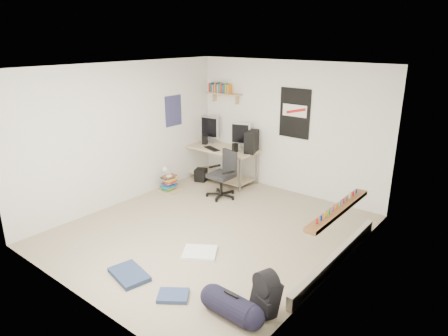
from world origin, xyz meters
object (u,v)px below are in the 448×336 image
Objects in this scene: desk at (220,164)px; office_chair at (221,172)px; duffel_bag at (231,306)px; backpack at (266,296)px; book_stack at (169,183)px.

office_chair is (0.59, -0.68, 0.12)m from desk.
duffel_bag is at bearing -32.28° from office_chair.
duffel_bag is (2.84, -3.27, -0.22)m from desk.
backpack is 3.98m from book_stack.
backpack is 0.85× the size of book_stack.
desk reaches higher than duffel_bag.
office_chair is 2.25× the size of backpack.
office_chair reaches higher than duffel_bag.
office_chair is at bearing -47.78° from desk.
book_stack is at bearing -142.64° from office_chair.
desk is 1.75× the size of office_chair.
backpack is (3.07, -2.96, -0.16)m from desk.
desk is 4.27m from backpack.
backpack is at bearing -28.44° from book_stack.
office_chair reaches higher than backpack.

